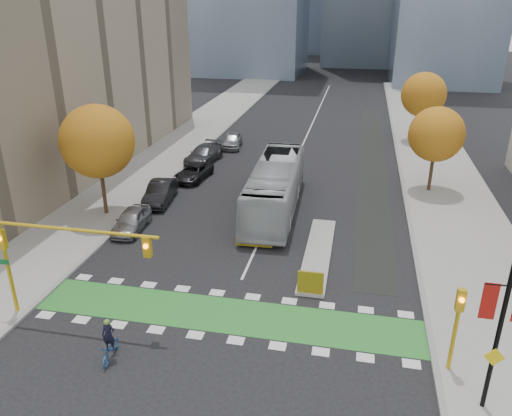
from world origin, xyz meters
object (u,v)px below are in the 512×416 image
at_px(traffic_signal_west, 50,248).
at_px(bus, 275,187).
at_px(parked_car_b, 160,192).
at_px(parked_car_c, 204,154).
at_px(parked_car_e, 233,140).
at_px(parked_car_a, 131,220).
at_px(hazard_board, 310,283).
at_px(parked_car_d, 194,172).
at_px(tree_east_far, 424,95).
at_px(traffic_signal_east, 457,318).
at_px(banner_lamppost, 504,310).
at_px(tree_east_near, 436,134).
at_px(cyclist, 110,346).
at_px(tree_west, 97,141).

relative_size(traffic_signal_west, bus, 0.63).
xyz_separation_m(parked_car_b, parked_car_c, (0.25, 10.62, -0.00)).
bearing_deg(parked_car_e, parked_car_a, -101.51).
bearing_deg(hazard_board, parked_car_d, 126.09).
height_order(parked_car_d, parked_car_e, parked_car_e).
bearing_deg(parked_car_a, bus, 26.64).
bearing_deg(bus, tree_east_far, 59.10).
distance_m(hazard_board, parked_car_a, 14.22).
distance_m(traffic_signal_east, bus, 19.07).
height_order(banner_lamppost, bus, banner_lamppost).
relative_size(tree_east_near, tree_east_far, 0.92).
xyz_separation_m(cyclist, parked_car_d, (-3.99, 23.62, -0.03)).
height_order(parked_car_b, parked_car_e, parked_car_b).
bearing_deg(traffic_signal_east, hazard_board, 144.08).
distance_m(traffic_signal_west, parked_car_e, 32.29).
bearing_deg(tree_west, traffic_signal_west, -71.98).
xyz_separation_m(tree_west, tree_east_far, (24.50, 26.00, -0.38)).
bearing_deg(tree_west, cyclist, -61.99).
relative_size(cyclist, parked_car_b, 0.42).
relative_size(tree_west, tree_east_far, 1.08).
bearing_deg(parked_car_d, tree_west, -107.69).
height_order(cyclist, parked_car_b, cyclist).
bearing_deg(parked_car_a, parked_car_d, 80.97).
bearing_deg(parked_car_b, parked_car_a, -96.83).
bearing_deg(tree_west, parked_car_e, 76.55).
distance_m(traffic_signal_west, bus, 18.01).
bearing_deg(hazard_board, traffic_signal_west, -158.45).
xyz_separation_m(traffic_signal_east, parked_car_e, (-17.81, 32.12, -1.96)).
relative_size(tree_west, traffic_signal_east, 2.01).
xyz_separation_m(tree_east_near, cyclist, (-16.15, -24.76, -4.17)).
distance_m(hazard_board, banner_lamppost, 10.76).
relative_size(hazard_board, parked_car_a, 0.32).
bearing_deg(traffic_signal_east, tree_east_near, 86.19).
distance_m(tree_east_near, parked_car_b, 22.43).
height_order(parked_car_b, parked_car_d, parked_car_b).
height_order(hazard_board, traffic_signal_west, traffic_signal_west).
bearing_deg(traffic_signal_east, parked_car_b, 141.09).
bearing_deg(bus, parked_car_d, 144.69).
bearing_deg(tree_west, parked_car_a, -34.34).
distance_m(banner_lamppost, parked_car_b, 27.37).
bearing_deg(hazard_board, tree_east_far, 75.88).
bearing_deg(tree_east_far, parked_car_c, -150.25).
height_order(tree_east_far, parked_car_c, tree_east_far).
bearing_deg(parked_car_c, banner_lamppost, -46.65).
xyz_separation_m(traffic_signal_west, parked_car_b, (-1.07, 15.74, -3.22)).
bearing_deg(traffic_signal_west, banner_lamppost, -5.86).
bearing_deg(parked_car_b, cyclist, -81.73).
height_order(parked_car_a, parked_car_e, parked_car_e).
height_order(tree_east_far, traffic_signal_west, tree_east_far).
height_order(hazard_board, tree_east_near, tree_east_near).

